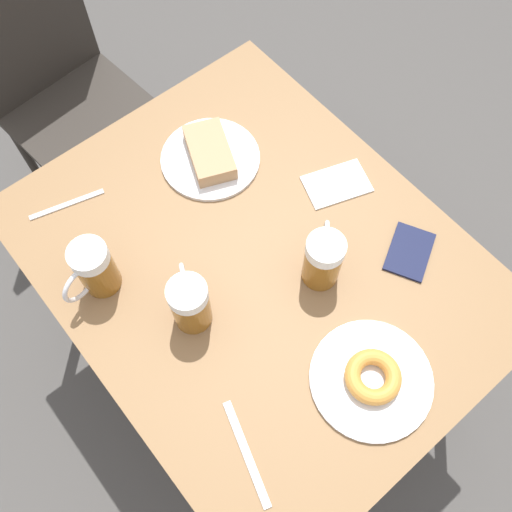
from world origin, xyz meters
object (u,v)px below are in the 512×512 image
Objects in this scene: chair at (52,74)px; knife at (246,453)px; passport_near_edge at (409,252)px; plate_with_donut at (372,378)px; beer_mug_center at (190,303)px; fork at (67,204)px; beer_mug_left at (323,259)px; napkin_folded at (337,184)px; plate_with_cake at (210,155)px; beer_mug_right at (94,269)px.

knife is (-0.25, -1.21, 0.15)m from chair.
plate_with_donut is at bearing -150.99° from passport_near_edge.
beer_mug_center is at bearing 157.52° from passport_near_edge.
beer_mug_center is 0.83× the size of fork.
chair is 4.70× the size of knife.
beer_mug_left is 0.41m from knife.
fork is at bearing -117.84° from chair.
beer_mug_center reaches higher than napkin_folded.
beer_mug_center is at bearing -104.88° from chair.
knife is at bearing -152.50° from beer_mug_left.
plate_with_cake is 1.56× the size of passport_near_edge.
passport_near_edge is (0.30, -1.12, 0.16)m from chair.
plate_with_cake is at bearing -18.62° from fork.
beer_mug_right reaches higher than knife.
beer_mug_left reaches higher than passport_near_edge.
plate_with_donut reaches higher than fork.
beer_mug_left reaches higher than plate_with_donut.
fork is 1.14× the size of passport_near_edge.
fork is (-0.06, 0.40, -0.07)m from beer_mug_center.
beer_mug_center is 0.21m from beer_mug_right.
beer_mug_center is (-0.16, -0.93, 0.22)m from chair.
beer_mug_right is (-0.38, 0.28, 0.00)m from beer_mug_left.
beer_mug_right is 0.68m from passport_near_edge.
passport_near_edge is at bearing -89.72° from napkin_folded.
plate_with_donut is 0.28m from knife.
knife is at bearing -87.97° from beer_mug_right.
plate_with_cake is 0.63m from plate_with_donut.
beer_mug_right is at bearing -101.61° from fork.
chair is at bearing 108.58° from napkin_folded.
chair is at bearing 80.37° from beer_mug_center.
beer_mug_left is at bearing -89.04° from chair.
knife is at bearing -169.93° from passport_near_edge.
plate_with_cake is at bearing 46.98° from beer_mug_center.
plate_with_cake is at bearing 57.95° from knife.
plate_with_donut is 0.78m from fork.
plate_with_cake reaches higher than napkin_folded.
plate_with_donut is at bearing -108.59° from beer_mug_left.
beer_mug_center reaches higher than plate_with_cake.
beer_mug_right reaches higher than passport_near_edge.
plate_with_donut reaches higher than knife.
napkin_folded is (0.45, 0.04, -0.07)m from beer_mug_center.
plate_with_cake is (0.11, -0.64, 0.17)m from chair.
napkin_folded is 0.85× the size of knife.
beer_mug_left is 0.94× the size of passport_near_edge.
plate_with_donut is 0.46m from napkin_folded.
passport_near_edge is at bearing -48.76° from fork.
chair is 0.97m from beer_mug_center.
passport_near_edge reaches higher than napkin_folded.
knife is (0.02, -0.47, -0.07)m from beer_mug_right.
beer_mug_center is 0.31m from knife.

